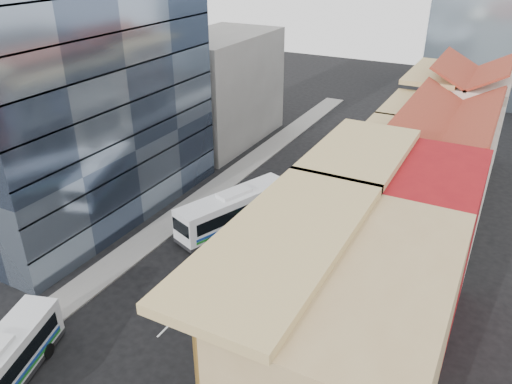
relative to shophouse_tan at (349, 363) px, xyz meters
The scene contains 11 objects.
sidewalk_right 18.82m from the shophouse_tan, 107.93° to the left, with size 3.00×90.00×0.15m, color slate.
sidewalk_left 28.82m from the shophouse_tan, 142.93° to the left, with size 3.00×90.00×0.15m, color slate.
shophouse_tan is the anchor object (origin of this frame).
shophouse_red 12.00m from the shophouse_tan, 90.00° to the left, with size 8.00×10.00×12.00m, color maroon.
shophouse_cream_near 21.52m from the shophouse_tan, 90.00° to the left, with size 8.00×9.00×10.00m, color beige.
shophouse_cream_mid 30.52m from the shophouse_tan, 90.00° to the left, with size 8.00×9.00×10.00m, color beige.
shophouse_cream_far 41.00m from the shophouse_tan, 90.00° to the left, with size 8.00×12.00×11.00m, color beige.
office_tower 35.19m from the shophouse_tan, 155.70° to the left, with size 12.00×26.00×30.00m, color #3C495F.
office_block_far 47.64m from the shophouse_tan, 129.04° to the left, with size 10.00×18.00×14.00m, color gray.
bus_left_far 24.37m from the shophouse_tan, 133.93° to the left, with size 2.82×12.06×3.87m, color white, non-canonical shape.
bus_right 18.94m from the shophouse_tan, 125.80° to the left, with size 2.56×10.95×3.51m, color white, non-canonical shape.
Camera 1 is at (18.33, -13.17, 24.76)m, focal length 35.00 mm.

